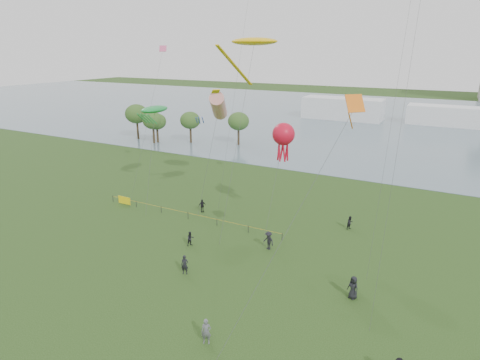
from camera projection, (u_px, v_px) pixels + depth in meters
The scene contains 18 objects.
ground_plane at pixel (178, 318), 30.07m from camera, with size 400.00×400.00×0.00m, color #1C3611.
lake at pixel (388, 120), 113.97m from camera, with size 400.00×120.00×0.08m, color slate.
pavilion_left at pixel (343, 109), 114.20m from camera, with size 22.00×8.00×6.00m, color white.
pavilion_right at pixel (444, 116), 105.27m from camera, with size 18.00×7.00×5.00m, color white.
trees at pixel (172, 119), 85.04m from camera, with size 27.27×11.33×7.71m.
fence at pixel (148, 205), 50.12m from camera, with size 24.07×0.07×1.05m.
kite_flyer at pixel (206, 332), 27.21m from camera, with size 0.68×0.45×1.87m, color #595C60.
spectator_a at pixel (190, 239), 40.87m from camera, with size 0.75×0.59×1.55m, color black.
spectator_b at pixel (269, 240), 40.07m from camera, with size 1.24×0.71×1.93m, color black.
spectator_c at pixel (202, 206), 49.32m from camera, with size 0.97×0.40×1.65m, color black.
spectator_d at pixel (353, 287), 32.15m from camera, with size 0.96×0.62×1.96m, color black.
spectator_f at pixel (185, 265), 35.68m from camera, with size 0.66×0.43×1.80m, color black.
spectator_g at pixel (350, 223), 44.61m from camera, with size 0.75×0.59×1.55m, color black.
kite_stingray at pixel (254, 42), 42.40m from camera, with size 5.23×10.15×20.37m.
kite_windsock at pixel (218, 106), 45.97m from camera, with size 4.18×5.49×14.82m.
kite_creature at pixel (154, 110), 51.89m from camera, with size 4.33×8.82×12.19m.
kite_octopus at pixel (284, 135), 42.28m from camera, with size 2.39×6.61×11.85m.
kite_delta at pixel (347, 119), 26.22m from camera, with size 5.96×10.98×16.36m.
Camera 1 is at (16.04, -20.18, 19.21)m, focal length 30.00 mm.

